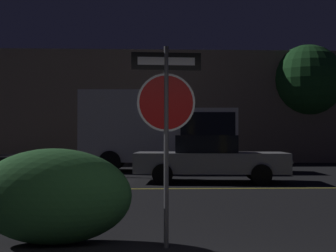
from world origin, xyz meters
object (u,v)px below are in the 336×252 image
Objects in this scene: tree_0 at (308,81)px; hedge_bush_1 at (54,196)px; delivery_truck at (158,129)px; stop_sign at (166,106)px; passing_car_2 at (210,159)px.

hedge_bush_1 is at bearing -117.72° from tree_0.
tree_0 is (8.02, 5.73, 2.67)m from delivery_truck.
passing_car_2 is (1.61, 8.26, -1.06)m from stop_sign.
stop_sign is 8.49m from passing_car_2.
hedge_bush_1 is at bearing -5.26° from delivery_truck.
tree_0 reaches higher than hedge_bush_1.
hedge_bush_1 is 20.98m from tree_0.
passing_car_2 is at bearing 20.00° from delivery_truck.
passing_car_2 is at bearing 69.16° from hedge_bush_1.
hedge_bush_1 is 0.43× the size of passing_car_2.
hedge_bush_1 is 12.70m from delivery_truck.
tree_0 is (8.16, 18.51, 2.56)m from stop_sign.
stop_sign is at bearing -9.12° from hedge_bush_1.
delivery_truck reaches higher than hedge_bush_1.
hedge_bush_1 is 8.59m from passing_car_2.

